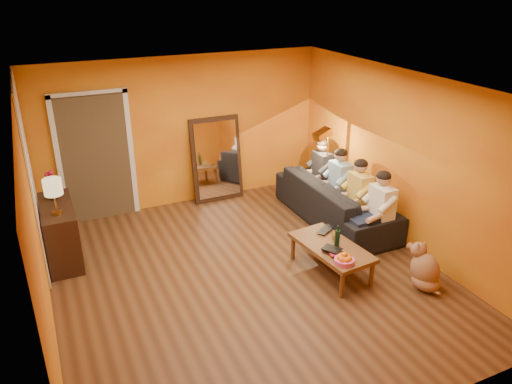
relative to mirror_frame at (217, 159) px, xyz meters
name	(u,v)px	position (x,y,z in m)	size (l,w,h in m)	color
room_shell	(236,179)	(-0.55, -2.26, 0.54)	(5.00, 5.50, 2.60)	brown
white_accent	(30,173)	(-3.04, -0.88, 0.54)	(0.02, 1.90, 2.58)	white
doorway_recess	(95,156)	(-2.05, 0.20, 0.29)	(1.06, 0.30, 2.10)	#3F2D19
door_jamb_left	(59,164)	(-2.62, 0.08, 0.29)	(0.08, 0.06, 2.20)	white
door_jamb_right	(131,154)	(-1.48, 0.08, 0.29)	(0.08, 0.06, 2.20)	white
door_header	(87,93)	(-2.05, 0.08, 1.36)	(1.22, 0.06, 0.08)	white
mirror_frame	(217,159)	(0.00, 0.00, 0.00)	(0.92, 0.06, 1.52)	#321A10
mirror_glass	(217,160)	(0.00, -0.04, 0.00)	(0.78, 0.02, 1.36)	white
sideboard	(60,233)	(-2.79, -1.08, -0.34)	(0.44, 1.18, 0.85)	#321A10
table_lamp	(54,197)	(-2.79, -1.38, 0.34)	(0.24, 0.24, 0.51)	beige
sofa	(335,201)	(1.45, -1.69, -0.40)	(0.97, 2.47, 0.72)	black
coffee_table	(331,259)	(0.53, -3.00, -0.55)	(0.62, 1.22, 0.42)	brown
floor_lamp	(326,170)	(1.55, -1.21, -0.04)	(0.30, 0.24, 1.44)	#B18434
dog	(425,266)	(1.45, -3.82, -0.44)	(0.35, 0.54, 0.63)	#9C6946
person_far_left	(381,210)	(1.58, -2.69, -0.15)	(0.70, 0.44, 1.22)	white
person_mid_left	(359,196)	(1.58, -2.14, -0.15)	(0.70, 0.44, 1.22)	gold
person_mid_right	(340,184)	(1.58, -1.59, -0.15)	(0.70, 0.44, 1.22)	#87AED2
person_far_right	(322,173)	(1.58, -1.04, -0.15)	(0.70, 0.44, 1.22)	#303034
fruit_bowl	(344,257)	(0.43, -3.45, -0.26)	(0.26, 0.26, 0.16)	#E45095
wine_bottle	(337,236)	(0.58, -3.05, -0.18)	(0.07, 0.07, 0.31)	black
tumbler	(334,237)	(0.65, -2.88, -0.30)	(0.10, 0.10, 0.09)	#B27F3F
laptop	(329,231)	(0.71, -2.65, -0.33)	(0.35, 0.23, 0.03)	black
book_lower	(328,254)	(0.35, -3.20, -0.33)	(0.19, 0.25, 0.02)	#321A10
book_mid	(329,252)	(0.36, -3.19, -0.31)	(0.17, 0.23, 0.02)	#A4122A
book_upper	(329,252)	(0.35, -3.21, -0.29)	(0.18, 0.24, 0.02)	black
vase	(53,193)	(-2.79, -0.83, 0.17)	(0.16, 0.16, 0.17)	#321A10
flowers	(50,177)	(-2.79, -0.83, 0.43)	(0.17, 0.17, 0.45)	#A4122A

